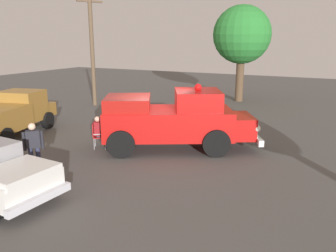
% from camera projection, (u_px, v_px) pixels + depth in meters
% --- Properties ---
extents(ground_plane, '(60.00, 60.00, 0.00)m').
position_uv_depth(ground_plane, '(155.00, 148.00, 13.89)').
color(ground_plane, '#514F4C').
extents(vintage_fire_truck, '(6.26, 4.76, 2.59)m').
position_uv_depth(vintage_fire_truck, '(174.00, 119.00, 13.51)').
color(vintage_fire_truck, black).
rests_on(vintage_fire_truck, ground).
extents(parked_pickup, '(2.95, 5.09, 1.90)m').
position_uv_depth(parked_pickup, '(10.00, 114.00, 15.47)').
color(parked_pickup, black).
rests_on(parked_pickup, ground).
extents(lawn_chair_near_truck, '(0.68, 0.68, 1.02)m').
position_uv_depth(lawn_chair_near_truck, '(97.00, 134.00, 13.75)').
color(lawn_chair_near_truck, '#B7BABF').
rests_on(lawn_chair_near_truck, ground).
extents(lawn_chair_spare, '(0.64, 0.64, 1.02)m').
position_uv_depth(lawn_chair_spare, '(214.00, 119.00, 16.26)').
color(lawn_chair_spare, '#B7BABF').
rests_on(lawn_chair_spare, ground).
extents(spectator_seated, '(0.65, 0.60, 1.29)m').
position_uv_depth(spectator_seated, '(100.00, 131.00, 13.74)').
color(spectator_seated, '#383842').
rests_on(spectator_seated, ground).
extents(spectator_standing, '(0.51, 0.53, 1.68)m').
position_uv_depth(spectator_standing, '(34.00, 145.00, 11.06)').
color(spectator_standing, '#2D334C').
rests_on(spectator_standing, ground).
extents(oak_tree_left, '(3.88, 3.88, 6.45)m').
position_uv_depth(oak_tree_left, '(242.00, 35.00, 23.18)').
color(oak_tree_left, brown).
rests_on(oak_tree_left, ground).
extents(utility_pole, '(0.83, 1.59, 7.07)m').
position_uv_depth(utility_pole, '(92.00, 48.00, 21.88)').
color(utility_pole, brown).
rests_on(utility_pole, ground).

